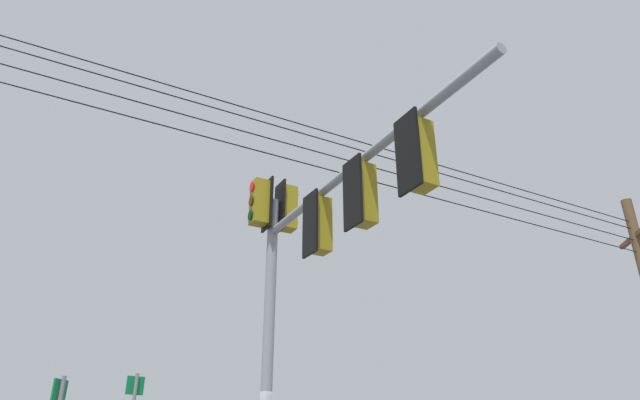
% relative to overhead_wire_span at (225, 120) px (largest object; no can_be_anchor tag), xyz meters
% --- Properties ---
extents(signal_mast_assembly, '(6.11, 1.07, 6.45)m').
position_rel_overhead_wire_span_xyz_m(signal_mast_assembly, '(-1.44, -1.22, -2.92)').
color(signal_mast_assembly, gray).
rests_on(signal_mast_assembly, ground).
extents(overhead_wire_span, '(1.27, 24.19, 1.66)m').
position_rel_overhead_wire_span_xyz_m(overhead_wire_span, '(0.00, 0.00, 0.00)').
color(overhead_wire_span, black).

